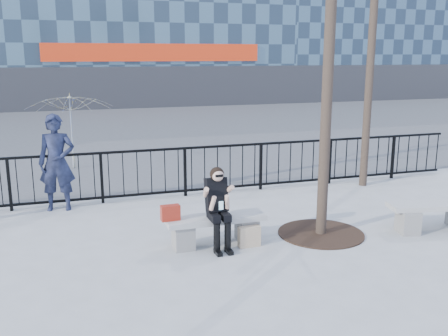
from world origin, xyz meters
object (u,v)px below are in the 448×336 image
object	(u,v)px
bench_second	(435,213)
standing_man	(57,163)
seated_woman	(219,208)
bench_main	(216,227)

from	to	relation	value
bench_second	standing_man	size ratio (longest dim) A/B	0.86
bench_second	standing_man	xyz separation A→B (m)	(-6.41, 3.31, 0.67)
seated_woman	standing_man	bearing A→B (deg)	129.79
standing_man	bench_second	bearing A→B (deg)	-19.43
bench_main	bench_second	size ratio (longest dim) A/B	0.99
bench_second	bench_main	bearing A→B (deg)	-175.87
bench_main	seated_woman	distance (m)	0.40
bench_second	seated_woman	size ratio (longest dim) A/B	1.25
bench_second	seated_woman	world-z (taller)	seated_woman
bench_main	bench_second	xyz separation A→B (m)	(3.95, -0.51, 0.00)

